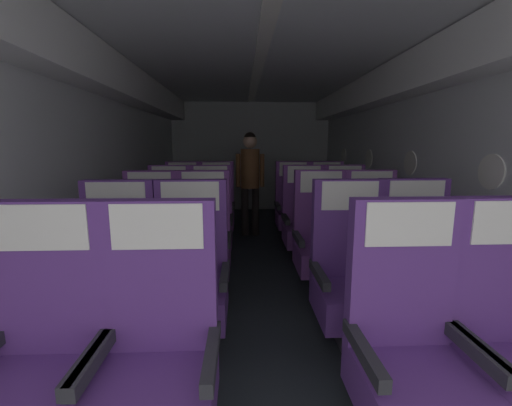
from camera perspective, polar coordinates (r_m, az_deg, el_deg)
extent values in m
cube|color=#23282D|center=(3.80, 0.63, -11.42)|extent=(3.54, 7.50, 0.02)
cube|color=silver|center=(3.84, -25.18, 5.42)|extent=(0.08, 7.10, 2.27)
cube|color=silver|center=(4.01, 25.39, 5.55)|extent=(0.08, 7.10, 2.27)
cube|color=silver|center=(3.66, 0.71, 24.13)|extent=(3.42, 7.10, 0.06)
cube|color=#B6BBBB|center=(7.12, -0.91, 8.00)|extent=(3.42, 0.06, 2.27)
cube|color=white|center=(3.83, -23.52, 19.33)|extent=(0.29, 6.82, 0.36)
cube|color=white|center=(3.97, 23.91, 18.92)|extent=(0.29, 6.82, 0.36)
cube|color=white|center=(3.65, 0.71, 23.52)|extent=(0.12, 6.39, 0.02)
cylinder|color=white|center=(2.98, 35.25, 4.39)|extent=(0.01, 0.26, 0.26)
cylinder|color=white|center=(3.98, 24.86, 6.23)|extent=(0.01, 0.26, 0.26)
cylinder|color=white|center=(5.06, 18.74, 7.21)|extent=(0.01, 0.26, 0.26)
cylinder|color=white|center=(6.18, 14.78, 7.80)|extent=(0.01, 0.26, 0.26)
cube|color=#5B3384|center=(1.84, -33.45, -26.58)|extent=(0.49, 0.51, 0.22)
cube|color=#5B3384|center=(1.79, -31.44, -10.78)|extent=(0.49, 0.09, 0.70)
cube|color=#28282D|center=(1.63, -26.46, -22.57)|extent=(0.05, 0.43, 0.06)
cube|color=silver|center=(1.68, -32.98, -3.58)|extent=(0.39, 0.01, 0.20)
cube|color=#5B3384|center=(1.67, -16.73, -29.46)|extent=(0.49, 0.51, 0.22)
cube|color=#5B3384|center=(1.61, -15.73, -11.89)|extent=(0.49, 0.09, 0.70)
cube|color=#28282D|center=(1.51, -7.61, -24.32)|extent=(0.05, 0.43, 0.06)
cube|color=#28282D|center=(1.62, -25.89, -22.72)|extent=(0.05, 0.43, 0.06)
cube|color=silver|center=(1.49, -16.60, -3.92)|extent=(0.39, 0.01, 0.20)
cube|color=#5B3384|center=(2.00, 36.27, -9.16)|extent=(0.49, 0.09, 0.70)
cube|color=#28282D|center=(1.81, 33.49, -19.78)|extent=(0.05, 0.43, 0.06)
cube|color=#5B3384|center=(1.79, 25.57, -27.11)|extent=(0.49, 0.51, 0.22)
cube|color=#5B3384|center=(1.73, 23.48, -10.80)|extent=(0.49, 0.09, 0.70)
cube|color=#28282D|center=(1.79, 33.18, -20.10)|extent=(0.05, 0.43, 0.06)
cube|color=#28282D|center=(1.59, 17.96, -22.99)|extent=(0.05, 0.43, 0.06)
cube|color=silver|center=(1.62, 24.82, -3.35)|extent=(0.39, 0.01, 0.20)
cube|color=#38383D|center=(2.60, -22.68, -20.06)|extent=(0.18, 0.18, 0.22)
cube|color=#5B3384|center=(2.50, -23.02, -15.72)|extent=(0.49, 0.51, 0.22)
cube|color=#5B3384|center=(2.53, -22.10, -4.25)|extent=(0.49, 0.09, 0.70)
cube|color=#28282D|center=(2.35, -17.85, -11.77)|extent=(0.05, 0.43, 0.06)
cube|color=#28282D|center=(2.52, -28.47, -11.07)|extent=(0.05, 0.43, 0.06)
cube|color=silver|center=(2.44, -22.85, 0.98)|extent=(0.39, 0.01, 0.20)
cube|color=#38383D|center=(2.48, -11.01, -20.95)|extent=(0.18, 0.18, 0.22)
cube|color=#5B3384|center=(2.38, -11.19, -16.44)|extent=(0.49, 0.51, 0.22)
cube|color=#5B3384|center=(2.41, -10.82, -4.37)|extent=(0.49, 0.09, 0.70)
cube|color=#28282D|center=(2.27, -5.34, -12.08)|extent=(0.05, 0.43, 0.06)
cube|color=#28282D|center=(2.35, -17.19, -11.79)|extent=(0.05, 0.43, 0.06)
cube|color=silver|center=(2.32, -11.19, 1.13)|extent=(0.39, 0.01, 0.20)
cube|color=#38383D|center=(2.75, 25.92, -18.51)|extent=(0.18, 0.18, 0.22)
cube|color=#5B3384|center=(2.66, 26.29, -14.36)|extent=(0.49, 0.51, 0.22)
cube|color=#5B3384|center=(2.69, 24.93, -3.64)|extent=(0.49, 0.09, 0.70)
cube|color=#28282D|center=(2.71, 31.06, -9.83)|extent=(0.05, 0.43, 0.06)
cube|color=#28282D|center=(2.49, 21.78, -10.81)|extent=(0.05, 0.43, 0.06)
cube|color=silver|center=(2.61, 25.81, 1.29)|extent=(0.39, 0.01, 0.20)
cube|color=#38383D|center=(2.55, 15.94, -20.27)|extent=(0.18, 0.18, 0.22)
cube|color=#5B3384|center=(2.45, 16.19, -15.85)|extent=(0.49, 0.51, 0.22)
cube|color=#5B3384|center=(2.48, 15.18, -4.15)|extent=(0.49, 0.09, 0.70)
cube|color=#28282D|center=(2.45, 21.74, -11.07)|extent=(0.05, 0.43, 0.06)
cube|color=#28282D|center=(2.31, 10.74, -11.88)|extent=(0.05, 0.43, 0.06)
cube|color=silver|center=(2.39, 15.80, 1.20)|extent=(0.39, 0.01, 0.20)
cube|color=#38383D|center=(3.32, -17.63, -12.98)|extent=(0.18, 0.18, 0.22)
cube|color=#753D8E|center=(3.24, -17.83, -9.44)|extent=(0.49, 0.51, 0.22)
cube|color=#753D8E|center=(3.32, -17.32, -0.73)|extent=(0.49, 0.09, 0.70)
cube|color=#28282D|center=(3.13, -13.83, -6.13)|extent=(0.05, 0.43, 0.06)
cube|color=#28282D|center=(3.26, -22.05, -5.96)|extent=(0.05, 0.43, 0.06)
cube|color=silver|center=(3.24, -17.76, 3.31)|extent=(0.39, 0.01, 0.20)
cube|color=#38383D|center=(3.24, -8.93, -13.22)|extent=(0.18, 0.18, 0.22)
cube|color=#753D8E|center=(3.16, -9.03, -9.59)|extent=(0.49, 0.51, 0.22)
cube|color=#753D8E|center=(3.24, -8.84, -0.66)|extent=(0.49, 0.09, 0.70)
cube|color=#28282D|center=(3.08, -4.75, -6.13)|extent=(0.05, 0.43, 0.06)
cube|color=#28282D|center=(3.14, -13.44, -6.09)|extent=(0.05, 0.43, 0.06)
cube|color=silver|center=(3.16, -9.06, 3.50)|extent=(0.39, 0.01, 0.20)
cube|color=#38383D|center=(3.43, 19.28, -12.32)|extent=(0.18, 0.18, 0.22)
cube|color=#753D8E|center=(3.36, 19.49, -8.88)|extent=(0.49, 0.51, 0.22)
cube|color=#753D8E|center=(3.43, 18.65, -0.48)|extent=(0.49, 0.09, 0.70)
cube|color=#28282D|center=(3.39, 23.40, -5.42)|extent=(0.05, 0.43, 0.06)
cube|color=#28282D|center=(3.22, 15.78, -5.78)|extent=(0.05, 0.43, 0.06)
cube|color=silver|center=(3.35, 19.18, 3.44)|extent=(0.39, 0.01, 0.20)
cube|color=#38383D|center=(3.30, 11.20, -12.81)|extent=(0.18, 0.18, 0.22)
cube|color=#753D8E|center=(3.23, 11.33, -9.24)|extent=(0.49, 0.51, 0.22)
cube|color=#753D8E|center=(3.31, 10.75, -0.50)|extent=(0.49, 0.09, 0.70)
cube|color=#28282D|center=(3.23, 15.54, -5.70)|extent=(0.05, 0.43, 0.06)
cube|color=#28282D|center=(3.12, 7.22, -5.97)|extent=(0.05, 0.43, 0.06)
cube|color=silver|center=(3.22, 11.09, 3.57)|extent=(0.39, 0.01, 0.20)
cube|color=#38383D|center=(4.08, -14.58, -8.49)|extent=(0.18, 0.18, 0.22)
cube|color=#753D8E|center=(4.02, -14.71, -5.54)|extent=(0.49, 0.51, 0.22)
cube|color=#753D8E|center=(4.12, -14.39, 1.41)|extent=(0.49, 0.09, 0.70)
cube|color=#28282D|center=(3.93, -11.47, -2.78)|extent=(0.05, 0.43, 0.06)
cube|color=#28282D|center=(4.03, -18.12, -2.76)|extent=(0.05, 0.43, 0.06)
cube|color=silver|center=(4.05, -14.68, 4.69)|extent=(0.39, 0.01, 0.20)
cube|color=#38383D|center=(4.01, -7.68, -8.58)|extent=(0.18, 0.18, 0.22)
cube|color=#753D8E|center=(3.95, -7.75, -5.58)|extent=(0.49, 0.51, 0.22)
cube|color=#753D8E|center=(4.05, -7.64, 1.49)|extent=(0.49, 0.09, 0.70)
cube|color=#28282D|center=(3.88, -4.34, -2.75)|extent=(0.05, 0.43, 0.06)
cube|color=#28282D|center=(3.93, -11.25, -2.77)|extent=(0.05, 0.43, 0.06)
cube|color=silver|center=(3.98, -7.78, 4.83)|extent=(0.39, 0.01, 0.20)
cube|color=#38383D|center=(4.18, 15.07, -8.07)|extent=(0.18, 0.18, 0.22)
cube|color=#753D8E|center=(4.12, 15.21, -5.19)|extent=(0.49, 0.51, 0.22)
cube|color=#753D8E|center=(4.22, 14.65, 1.58)|extent=(0.49, 0.09, 0.70)
cube|color=#28282D|center=(4.15, 18.44, -2.42)|extent=(0.05, 0.43, 0.06)
cube|color=#28282D|center=(4.01, 12.12, -2.56)|extent=(0.05, 0.43, 0.06)
cube|color=silver|center=(4.15, 14.99, 4.79)|extent=(0.39, 0.01, 0.20)
cube|color=#38383D|center=(4.05, 8.32, -8.39)|extent=(0.18, 0.18, 0.22)
cube|color=#753D8E|center=(3.99, 8.40, -5.42)|extent=(0.49, 0.51, 0.22)
cube|color=#753D8E|center=(4.10, 8.02, 1.57)|extent=(0.49, 0.09, 0.70)
cube|color=#28282D|center=(3.99, 11.80, -2.58)|extent=(0.05, 0.43, 0.06)
cube|color=#28282D|center=(3.91, 5.07, -2.69)|extent=(0.05, 0.43, 0.06)
cube|color=silver|center=(4.02, 8.23, 4.88)|extent=(0.39, 0.01, 0.20)
cube|color=#38383D|center=(4.89, -12.39, -5.33)|extent=(0.18, 0.18, 0.22)
cube|color=#753D8E|center=(4.84, -12.49, -2.84)|extent=(0.49, 0.51, 0.22)
cube|color=#753D8E|center=(4.96, -12.27, 2.88)|extent=(0.49, 0.09, 0.70)
cube|color=#28282D|center=(4.76, -9.78, -0.51)|extent=(0.05, 0.43, 0.06)
cube|color=#28282D|center=(4.85, -15.32, -0.54)|extent=(0.05, 0.43, 0.06)
cube|color=silver|center=(4.89, -12.48, 5.62)|extent=(0.39, 0.01, 0.20)
cube|color=#38383D|center=(4.83, -6.73, -5.34)|extent=(0.18, 0.18, 0.22)
cube|color=#753D8E|center=(4.78, -6.78, -2.82)|extent=(0.49, 0.51, 0.22)
cube|color=#753D8E|center=(4.91, -6.71, 2.97)|extent=(0.49, 0.09, 0.70)
cube|color=#28282D|center=(4.73, -3.97, -0.46)|extent=(0.05, 0.43, 0.06)
cube|color=#28282D|center=(4.76, -9.66, -0.50)|extent=(0.05, 0.43, 0.06)
cube|color=silver|center=(4.83, -6.81, 5.74)|extent=(0.39, 0.01, 0.20)
cube|color=#38383D|center=(4.96, 12.10, -5.09)|extent=(0.18, 0.18, 0.22)
cube|color=#753D8E|center=(4.91, 12.19, -2.64)|extent=(0.49, 0.51, 0.22)
cube|color=#753D8E|center=(5.03, 11.79, 3.00)|extent=(0.49, 0.09, 0.70)
cube|color=#28282D|center=(4.94, 14.93, -0.33)|extent=(0.05, 0.43, 0.06)
cube|color=#28282D|center=(4.82, 9.56, -0.38)|extent=(0.05, 0.43, 0.06)
cube|color=silver|center=(4.96, 12.03, 5.70)|extent=(0.39, 0.01, 0.20)
cube|color=#38383D|center=(4.87, 6.43, -5.21)|extent=(0.18, 0.18, 0.22)
cube|color=#753D8E|center=(4.82, 6.48, -2.72)|extent=(0.49, 0.51, 0.22)
cube|color=#753D8E|center=(4.94, 6.22, 3.03)|extent=(0.49, 0.09, 0.70)
cube|color=#28282D|center=(4.82, 9.30, -0.37)|extent=(0.05, 0.43, 0.06)
cube|color=#28282D|center=(4.75, 3.72, -0.41)|extent=(0.05, 0.43, 0.06)
cube|color=silver|center=(4.87, 6.36, 5.78)|extent=(0.39, 0.01, 0.20)
cylinder|color=black|center=(5.09, -1.90, -1.48)|extent=(0.11, 0.11, 0.74)
cylinder|color=black|center=(5.10, -0.10, -1.47)|extent=(0.11, 0.11, 0.74)
cylinder|color=brown|center=(5.00, -1.02, 5.92)|extent=(0.28, 0.28, 0.58)
cylinder|color=brown|center=(5.01, -3.09, 5.58)|extent=(0.07, 0.07, 0.49)
cylinder|color=brown|center=(5.01, 1.05, 5.60)|extent=(0.07, 0.07, 0.49)
sphere|color=tan|center=(4.99, -1.04, 10.54)|extent=(0.21, 0.21, 0.21)
sphere|color=black|center=(4.99, -1.04, 11.02)|extent=(0.18, 0.18, 0.18)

